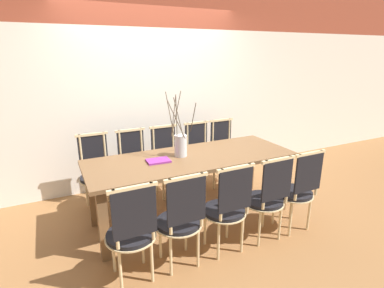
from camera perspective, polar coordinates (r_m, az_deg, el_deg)
ground_plane at (r=3.72m, az=0.00°, el=-13.60°), size 16.00×16.00×0.00m
wall_rear at (r=4.39m, az=-7.46°, el=13.01°), size 12.00×0.06×3.20m
dining_table at (r=3.43m, az=0.00°, el=-4.06°), size 2.37×0.88×0.77m
chair_near_leftend at (r=2.61m, az=-11.38°, el=-15.85°), size 0.43×0.43×0.95m
chair_near_left at (r=2.73m, az=-2.17°, el=-13.92°), size 0.43×0.43×0.95m
chair_near_center at (r=2.93m, az=6.68°, el=-11.71°), size 0.43×0.43×0.95m
chair_near_right at (r=3.18m, az=14.06°, el=-9.63°), size 0.43×0.43×0.95m
chair_near_rightend at (r=3.45m, az=19.40°, el=-8.01°), size 0.43×0.43×0.95m
chair_far_leftend at (r=3.91m, az=-17.76°, el=-4.85°), size 0.43×0.43×0.95m
chair_far_left at (r=3.99m, az=-10.92°, el=-3.86°), size 0.43×0.43×0.95m
chair_far_center at (r=4.12m, az=-4.78°, el=-2.92°), size 0.43×0.43×0.95m
chair_far_right at (r=4.32m, az=1.54°, el=-1.92°), size 0.43×0.43×0.95m
chair_far_rightend at (r=4.52m, az=6.27°, el=-1.15°), size 0.43×0.43×0.95m
vase_centerpiece at (r=3.38m, az=-2.19°, el=-0.10°), size 0.33×0.30×0.73m
book_stack at (r=3.26m, az=-6.43°, el=-3.18°), size 0.26×0.19×0.02m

